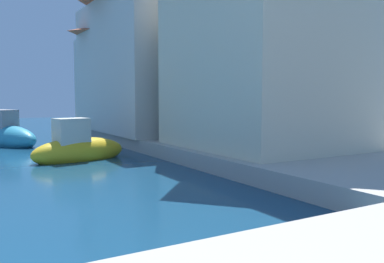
{
  "coord_description": "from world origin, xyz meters",
  "views": [
    {
      "loc": [
        3.6,
        -6.17,
        2.23
      ],
      "look_at": [
        11.64,
        7.66,
        0.88
      ],
      "focal_mm": 38.75,
      "sensor_mm": 36.0,
      "label": 1
    }
  ],
  "objects": [
    {
      "name": "quay_promenade",
      "position": [
        4.32,
        -0.37,
        0.25
      ],
      "size": [
        44.0,
        32.0,
        0.5
      ],
      "color": "#ADA89E",
      "rests_on": "ground"
    },
    {
      "name": "moored_boat_6",
      "position": [
        7.39,
        8.31,
        0.4
      ],
      "size": [
        3.58,
        1.8,
        1.72
      ],
      "rotation": [
        0.0,
        0.0,
        0.2
      ],
      "color": "gold",
      "rests_on": "ground"
    },
    {
      "name": "moored_boat_7",
      "position": [
        5.72,
        14.44,
        0.45
      ],
      "size": [
        2.93,
        4.3,
        1.9
      ],
      "rotation": [
        0.0,
        0.0,
        5.14
      ],
      "color": "teal",
      "rests_on": "ground"
    },
    {
      "name": "waterfront_building_main",
      "position": [
        13.0,
        5.02,
        4.37
      ],
      "size": [
        5.53,
        6.39,
        7.64
      ],
      "color": "beige",
      "rests_on": "quay_promenade"
    },
    {
      "name": "waterfront_building_annex",
      "position": [
        13.0,
        13.32,
        4.34
      ],
      "size": [
        6.69,
        9.1,
        7.57
      ],
      "color": "beige",
      "rests_on": "quay_promenade"
    },
    {
      "name": "waterfront_building_far",
      "position": [
        13.0,
        16.11,
        3.62
      ],
      "size": [
        5.69,
        8.24,
        6.14
      ],
      "color": "beige",
      "rests_on": "quay_promenade"
    },
    {
      "name": "quayside_tree",
      "position": [
        13.93,
        8.57,
        3.3
      ],
      "size": [
        3.34,
        3.34,
        4.48
      ],
      "color": "brown",
      "rests_on": "quay_promenade"
    }
  ]
}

